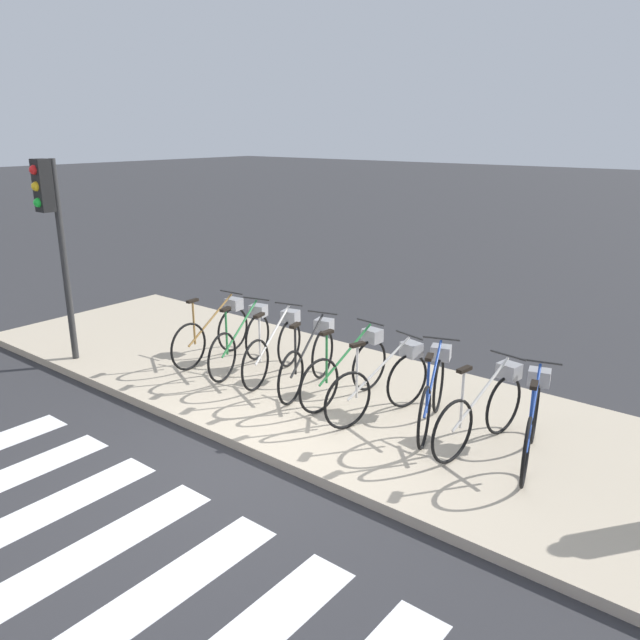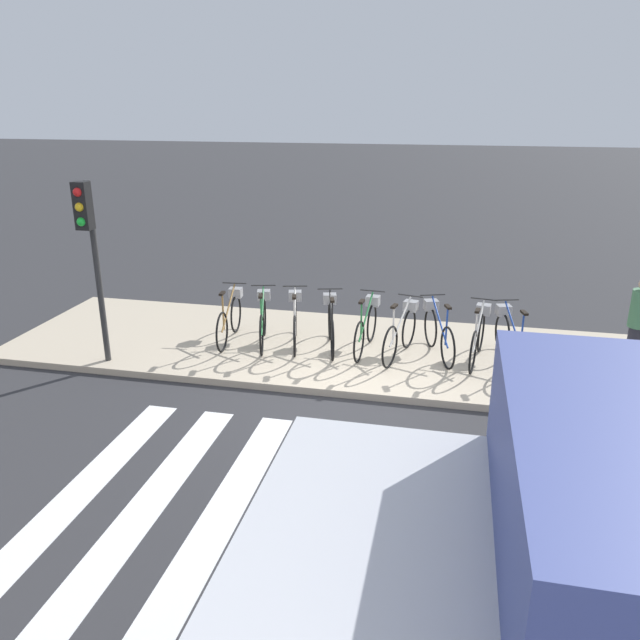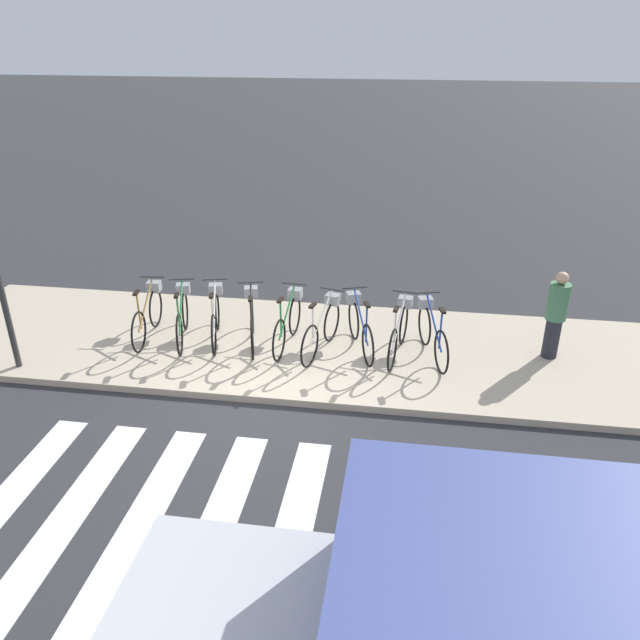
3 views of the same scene
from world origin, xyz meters
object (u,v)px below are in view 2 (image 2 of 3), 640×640
Objects in this scene: parked_bicycle_2 at (295,320)px; parked_bicycle_0 at (230,316)px; parked_bicycle_4 at (367,325)px; parked_bicycle_6 at (438,330)px; parked_bicycle_1 at (263,319)px; parked_bicycle_5 at (402,331)px; parked_bicycle_8 at (511,337)px; pedestrian at (639,321)px; parked_bicycle_3 at (331,323)px; parked_bicycle_7 at (478,335)px; traffic_light at (89,235)px.

parked_bicycle_0 is at bearing -177.13° from parked_bicycle_2.
parked_bicycle_6 is at bearing -0.02° from parked_bicycle_4.
parked_bicycle_1 is 1.00× the size of parked_bicycle_5.
pedestrian reaches higher than parked_bicycle_8.
parked_bicycle_6 is (1.90, 0.03, 0.00)m from parked_bicycle_3.
parked_bicycle_7 is at bearing -0.28° from parked_bicycle_0.
parked_bicycle_3 is at bearing 0.69° from parked_bicycle_0.
parked_bicycle_1 is at bearing -178.62° from parked_bicycle_6.
parked_bicycle_0 is 1.01× the size of parked_bicycle_7.
parked_bicycle_0 and parked_bicycle_6 have the same top height.
parked_bicycle_0 is 1.00× the size of parked_bicycle_4.
parked_bicycle_4 is at bearing 179.98° from parked_bicycle_6.
parked_bicycle_3 is 1.90m from parked_bicycle_6.
parked_bicycle_5 is 0.63m from parked_bicycle_6.
parked_bicycle_2 is at bearing 7.77° from parked_bicycle_1.
parked_bicycle_0 and parked_bicycle_2 have the same top height.
parked_bicycle_0 is at bearing 178.36° from parked_bicycle_1.
parked_bicycle_0 is 1.91m from parked_bicycle_3.
parked_bicycle_7 is at bearing -6.56° from parked_bicycle_6.
parked_bicycle_7 is (1.94, -0.08, 0.00)m from parked_bicycle_4.
parked_bicycle_6 is 1.23m from parked_bicycle_8.
parked_bicycle_7 and parked_bicycle_8 have the same top height.
parked_bicycle_0 is 1.02× the size of parked_bicycle_2.
parked_bicycle_4 is 2.48m from parked_bicycle_8.
pedestrian is (7.07, 0.26, 0.35)m from parked_bicycle_0.
parked_bicycle_3 and parked_bicycle_5 have the same top height.
parked_bicycle_0 and parked_bicycle_7 have the same top height.
parked_bicycle_3 is at bearing -178.95° from parked_bicycle_6.
traffic_light reaches higher than parked_bicycle_5.
parked_bicycle_4 is (1.92, 0.08, 0.00)m from parked_bicycle_1.
parked_bicycle_3 and parked_bicycle_8 have the same top height.
pedestrian is (3.26, 0.20, 0.35)m from parked_bicycle_6.
parked_bicycle_2 is 1.03× the size of parked_bicycle_6.
pedestrian is at bearing 3.56° from parked_bicycle_6.
parked_bicycle_0 is 1.02× the size of parked_bicycle_3.
parked_bicycle_7 is at bearing 2.79° from parked_bicycle_5.
parked_bicycle_3 is 0.55× the size of traffic_light.
parked_bicycle_7 is 6.67m from traffic_light.
parked_bicycle_7 is (1.31, 0.06, 0.00)m from parked_bicycle_5.
parked_bicycle_8 is 2.07m from pedestrian.
traffic_light is at bearing -152.16° from parked_bicycle_2.
parked_bicycle_3 is 1.09× the size of pedestrian.
parked_bicycle_5 is 1.03× the size of parked_bicycle_6.
parked_bicycle_2 is 3.81m from parked_bicycle_8.
parked_bicycle_4 is 1.03× the size of parked_bicycle_8.
parked_bicycle_3 is at bearing -177.37° from pedestrian.
parked_bicycle_4 is 0.65m from parked_bicycle_5.
parked_bicycle_4 is 1.01× the size of parked_bicycle_7.
parked_bicycle_0 is at bearing 179.72° from parked_bicycle_7.
parked_bicycle_8 is (4.40, 0.04, 0.00)m from parked_bicycle_1.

